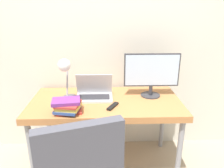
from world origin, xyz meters
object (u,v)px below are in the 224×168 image
desk_lamp (66,72)px  book_stack (68,106)px  laptop (95,93)px  monitor (152,73)px

desk_lamp → book_stack: desk_lamp is taller
laptop → desk_lamp: desk_lamp is taller
monitor → book_stack: bearing=-155.4°
book_stack → monitor: bearing=24.6°
monitor → desk_lamp: 0.84m
laptop → book_stack: bearing=-123.1°
laptop → book_stack: size_ratio=1.37×
monitor → desk_lamp: same height
laptop → book_stack: (-0.21, -0.32, 0.01)m
monitor → book_stack: monitor is taller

